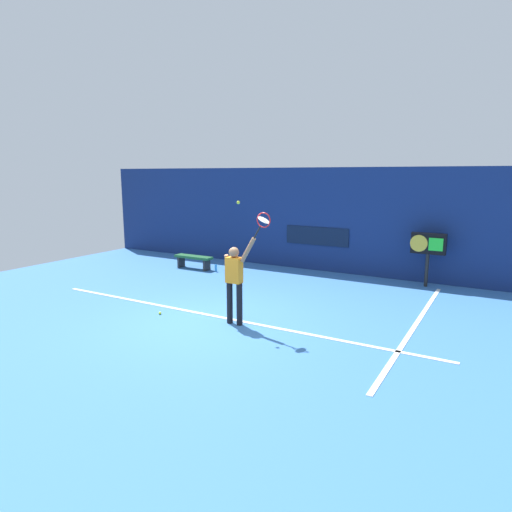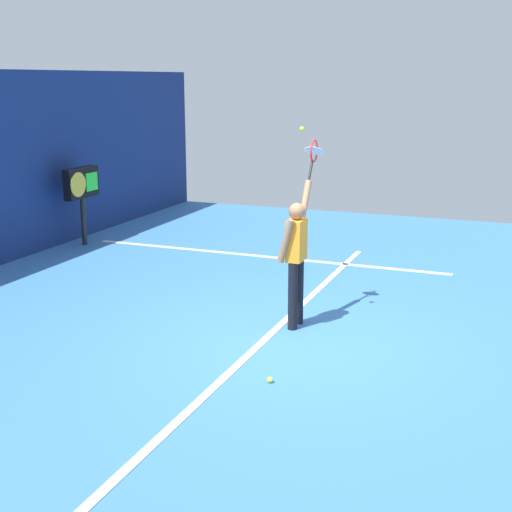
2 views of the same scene
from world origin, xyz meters
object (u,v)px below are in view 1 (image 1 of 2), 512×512
Objects in this scene: tennis_player at (235,279)px; tennis_ball at (238,202)px; court_bench at (194,259)px; spare_ball at (160,313)px; tennis_racket at (263,222)px; scoreboard_clock at (428,246)px; water_bottle at (216,268)px.

tennis_ball reaches higher than tennis_player.
tennis_ball is at bearing -8.72° from tennis_player.
court_bench is 20.59× the size of spare_ball.
court_bench is at bearing 140.74° from tennis_racket.
tennis_racket is 0.68m from tennis_ball.
tennis_racket reaches higher than scoreboard_clock.
tennis_ball is at bearing -49.56° from water_bottle.
tennis_player reaches higher than court_bench.
spare_ball is (2.43, -4.39, -0.30)m from court_bench.
tennis_player is 1.38× the size of court_bench.
court_bench is at bearing 137.18° from tennis_ball.
scoreboard_clock is (2.34, 5.48, -1.07)m from tennis_racket.
tennis_ball is at bearing -42.82° from court_bench.
water_bottle is 3.53× the size of spare_ball.
tennis_ball is 6.38m from scoreboard_clock.
water_bottle is at bearing 108.95° from spare_ball.
tennis_racket is 6.06m from scoreboard_clock.
tennis_player reaches higher than scoreboard_clock.
tennis_player reaches higher than water_bottle.
water_bottle is 4.64m from spare_ball.
spare_ball is at bearing -130.01° from scoreboard_clock.
scoreboard_clock is at bearing 11.00° from court_bench.
tennis_ball reaches higher than water_bottle.
tennis_racket is at bearing -113.06° from scoreboard_clock.
tennis_player is 1.24× the size of scoreboard_clock.
tennis_racket is at bearing -39.26° from court_bench.
scoreboard_clock is 7.67m from spare_ball.
court_bench reaches higher than spare_ball.
tennis_player is 6.26m from scoreboard_clock.
tennis_player is 1.62m from tennis_ball.
spare_ball is at bearing -71.05° from water_bottle.
scoreboard_clock is at bearing 66.94° from tennis_racket.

